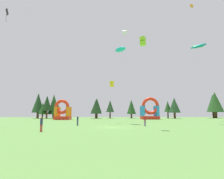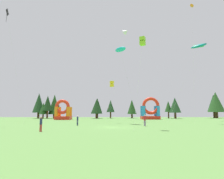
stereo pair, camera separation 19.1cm
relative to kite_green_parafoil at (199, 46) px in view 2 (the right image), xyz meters
The scene contains 27 objects.
ground_plane 40.11m from the kite_green_parafoil, 136.42° to the right, with size 120.00×120.00×0.00m, color #5B8C42.
kite_green_parafoil is the anchor object (origin of this frame).
kite_white_delta 21.50m from the kite_green_parafoil, 169.59° to the right, with size 5.66×5.20×24.38m.
kite_orange_parafoil 14.76m from the kite_green_parafoil, 119.27° to the right, with size 3.12×4.77×26.48m.
kite_yellow_box 30.68m from the kite_green_parafoil, 152.78° to the right, with size 1.59×1.17×8.74m.
kite_cyan_parafoil 27.32m from the kite_green_parafoil, 149.44° to the right, with size 4.48×6.77×15.97m.
kite_black_diamond 48.12m from the kite_green_parafoil, 156.09° to the right, with size 2.91×4.18×20.77m.
kite_lime_box 34.35m from the kite_green_parafoil, 128.03° to the right, with size 2.33×3.93×12.93m.
kite_teal_parafoil 15.71m from the kite_green_parafoil, 115.37° to the right, with size 7.93×4.49×16.90m.
person_near_camera 41.51m from the kite_green_parafoil, 147.32° to the right, with size 0.39×0.39×1.69m.
person_far_side 34.79m from the kite_green_parafoil, 132.94° to the right, with size 0.31×0.31×1.82m.
person_midfield 48.93m from the kite_green_parafoil, 137.79° to the right, with size 0.35×0.35×1.70m.
inflatable_orange_dome 44.18m from the kite_green_parafoil, behind, with size 4.63×4.13×6.06m.
inflatable_yellow_castle 23.95m from the kite_green_parafoil, 143.39° to the left, with size 5.69×4.29×6.97m.
tree_row_0 57.12m from the kite_green_parafoil, 160.03° to the left, with size 4.40×4.40×9.29m.
tree_row_1 55.04m from the kite_green_parafoil, 160.94° to the left, with size 2.95×2.95×5.69m.
tree_row_2 52.89m from the kite_green_parafoil, 160.82° to the left, with size 3.45×3.45×8.20m.
tree_row_3 52.30m from the kite_green_parafoil, 157.41° to the left, with size 4.28×4.28×8.88m.
tree_row_4 53.20m from the kite_green_parafoil, 154.18° to the left, with size 2.54×2.54×5.87m.
tree_row_5 38.49m from the kite_green_parafoil, 150.26° to the left, with size 4.15×4.15×7.06m.
tree_row_6 38.78m from the kite_green_parafoil, 148.19° to the left, with size 3.44×3.44×7.36m.
tree_row_7 35.40m from the kite_green_parafoil, 143.24° to the left, with size 2.98×2.98×6.69m.
tree_row_8 31.39m from the kite_green_parafoil, 129.74° to the left, with size 3.51×3.51×6.97m.
tree_row_9 25.29m from the kite_green_parafoil, 100.98° to the left, with size 2.70×2.70×6.38m.
tree_row_10 23.30m from the kite_green_parafoil, 96.22° to the left, with size 4.21×4.21×7.52m.
tree_row_11 30.84m from the kite_green_parafoil, 55.46° to the left, with size 4.68×4.68×9.19m.
tree_row_12 30.15m from the kite_green_parafoil, 53.73° to the left, with size 6.16×6.16×10.07m.
Camera 2 is at (-0.24, -28.92, 2.22)m, focal length 30.74 mm.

